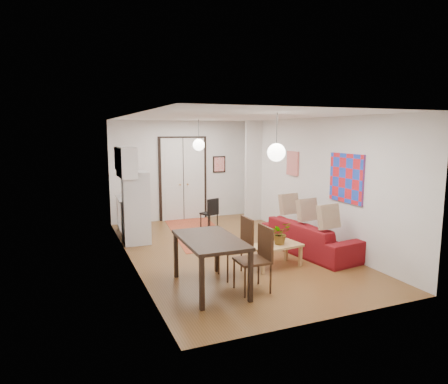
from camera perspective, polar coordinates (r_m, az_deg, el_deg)
name	(u,v)px	position (r m, az deg, el deg)	size (l,w,h in m)	color
floor	(229,251)	(8.85, 0.70, -8.39)	(7.00, 7.00, 0.00)	brown
ceiling	(229,117)	(8.46, 0.74, 10.73)	(4.20, 7.00, 0.02)	silver
wall_back	(183,171)	(11.82, -5.94, 3.06)	(4.20, 0.02, 2.90)	silver
wall_front	(331,218)	(5.53, 15.05, -3.59)	(4.20, 0.02, 2.90)	silver
wall_left	(130,191)	(7.96, -13.34, 0.16)	(0.02, 7.00, 2.90)	silver
wall_right	(312,181)	(9.55, 12.40, 1.58)	(0.02, 7.00, 2.90)	silver
double_doors	(183,179)	(11.80, -5.86, 1.83)	(1.44, 0.06, 2.50)	silver
stub_partition	(253,171)	(11.61, 4.21, 2.98)	(0.50, 0.10, 2.90)	silver
wall_cabinet	(126,162)	(9.41, -13.79, 4.18)	(0.35, 1.00, 0.70)	white
painting_popart	(346,178)	(8.52, 17.08, 1.91)	(0.05, 1.00, 1.00)	red
painting_abstract	(293,163)	(10.16, 9.79, 4.06)	(0.05, 0.50, 0.60)	beige
poster_back	(219,164)	(12.15, -0.69, 3.97)	(0.40, 0.03, 0.50)	red
print_left	(117,159)	(9.88, -15.10, 4.63)	(0.03, 0.44, 0.54)	#935A3D
pendant_back	(199,145)	(10.33, -3.64, 6.74)	(0.30, 0.30, 0.80)	white
pendant_front	(276,152)	(6.67, 7.49, 5.63)	(0.30, 0.30, 0.80)	white
kilim_rug	(198,233)	(10.38, -3.72, -5.80)	(1.28, 3.41, 0.01)	#B9442E
sofa	(310,237)	(8.83, 12.22, -6.32)	(2.34, 0.92, 0.68)	maroon
coffee_table	(275,247)	(7.81, 7.34, -7.87)	(1.06, 0.67, 0.44)	#A8844F
potted_plant	(280,233)	(7.78, 8.02, -5.84)	(0.34, 0.39, 0.43)	#337136
kitchen_counter	(130,210)	(10.33, -13.22, -2.54)	(0.68, 1.28, 0.96)	silver
bowl	(132,198)	(9.97, -13.01, -0.83)	(0.23, 0.23, 0.06)	silver
soap_bottle	(128,192)	(10.50, -13.52, 0.02)	(0.09, 0.09, 0.20)	teal
fridge	(136,208)	(9.48, -12.46, -2.21)	(0.59, 0.59, 1.68)	silver
dining_table	(210,244)	(6.60, -2.00, -7.40)	(0.91, 1.57, 0.86)	black
dining_chair_near	(232,242)	(7.27, 1.21, -7.09)	(0.52, 0.73, 1.07)	#3C2113
dining_chair_far	(249,252)	(6.66, 3.64, -8.59)	(0.52, 0.73, 1.07)	#3C2113
black_side_chair	(208,210)	(10.82, -2.30, -2.61)	(0.48, 0.49, 0.83)	black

